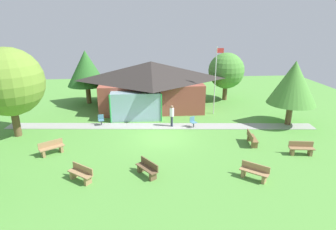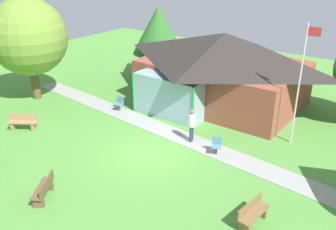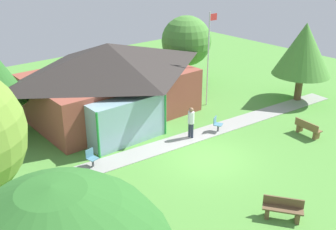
% 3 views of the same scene
% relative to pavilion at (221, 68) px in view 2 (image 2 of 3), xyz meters
% --- Properties ---
extents(ground_plane, '(44.00, 44.00, 0.00)m').
position_rel_pavilion_xyz_m(ground_plane, '(0.57, -7.61, -2.26)').
color(ground_plane, '#54933D').
extents(pavilion, '(10.20, 8.16, 4.34)m').
position_rel_pavilion_xyz_m(pavilion, '(0.00, 0.00, 0.00)').
color(pavilion, brown).
rests_on(pavilion, ground_plane).
extents(footpath, '(24.17, 3.41, 0.03)m').
position_rel_pavilion_xyz_m(footpath, '(0.57, -5.40, -2.24)').
color(footpath, '#999993').
rests_on(footpath, ground_plane).
extents(flagpole, '(0.64, 0.08, 5.91)m').
position_rel_pavilion_xyz_m(flagpole, '(5.56, -2.61, 0.99)').
color(flagpole, silver).
rests_on(flagpole, ground_plane).
extents(bench_front_center, '(1.22, 1.48, 0.84)m').
position_rel_pavilion_xyz_m(bench_front_center, '(-0.54, -12.76, -1.86)').
color(bench_front_center, brown).
rests_on(bench_front_center, ground_plane).
extents(bench_mid_right, '(0.61, 1.54, 0.84)m').
position_rel_pavilion_xyz_m(bench_mid_right, '(6.54, -9.31, -1.86)').
color(bench_mid_right, brown).
rests_on(bench_mid_right, ground_plane).
extents(bench_mid_left, '(1.49, 1.21, 0.84)m').
position_rel_pavilion_xyz_m(bench_mid_left, '(-6.48, -9.66, -1.86)').
color(bench_mid_left, '#9E7A51').
rests_on(bench_mid_left, ground_plane).
extents(patio_chair_lawn_spare, '(0.59, 0.59, 0.86)m').
position_rel_pavilion_xyz_m(patio_chair_lawn_spare, '(3.12, -5.85, -1.84)').
color(patio_chair_lawn_spare, teal).
rests_on(patio_chair_lawn_spare, ground_plane).
extents(patio_chair_west, '(0.51, 0.51, 0.86)m').
position_rel_pavilion_xyz_m(patio_chair_west, '(-4.10, -4.76, -1.84)').
color(patio_chair_west, teal).
rests_on(patio_chair_west, ground_plane).
extents(visitor_on_path, '(0.34, 0.34, 1.74)m').
position_rel_pavilion_xyz_m(visitor_on_path, '(1.49, -5.49, -1.24)').
color(visitor_on_path, '#2D3347').
rests_on(visitor_on_path, ground_plane).
extents(tree_behind_pavilion_left, '(3.77, 3.77, 5.24)m').
position_rel_pavilion_xyz_m(tree_behind_pavilion_left, '(-6.22, 1.78, 1.26)').
color(tree_behind_pavilion_left, brown).
rests_on(tree_behind_pavilion_left, ground_plane).
extents(tree_west_hedge, '(4.72, 4.72, 6.34)m').
position_rel_pavilion_xyz_m(tree_west_hedge, '(-9.84, -6.42, 1.70)').
color(tree_west_hedge, brown).
rests_on(tree_west_hedge, ground_plane).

